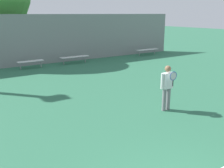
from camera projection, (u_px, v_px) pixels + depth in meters
tennis_player at (167, 85)px, 9.22m from camera, size 0.56×0.41×1.63m
bench_courtside_far at (75, 57)px, 18.19m from camera, size 2.07×0.40×0.48m
bench_adjacent_court at (31, 62)px, 16.52m from camera, size 1.63×0.40×0.48m
bench_by_gate at (147, 50)px, 21.81m from camera, size 2.12×0.40×0.48m
back_fence at (2, 42)px, 16.28m from camera, size 28.05×0.06×3.33m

